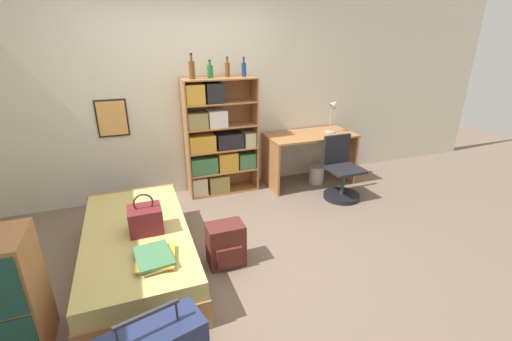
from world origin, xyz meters
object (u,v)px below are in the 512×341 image
handbag (145,219)px  bottle_clear (227,69)px  bottle_brown (210,71)px  waste_bin (316,175)px  bookcase (216,142)px  bottle_blue (244,69)px  desk_chair (341,179)px  bed (139,249)px  book_stack_on_bed (154,258)px  desk (309,149)px  bottle_green (192,69)px  desk_lamp (334,109)px  backpack (226,245)px

handbag → bottle_clear: (1.22, 1.50, 1.11)m
bottle_brown → waste_bin: bottle_brown is taller
bookcase → bottle_blue: bearing=4.1°
handbag → desk_chair: bearing=15.9°
bed → bottle_clear: (1.31, 1.43, 1.44)m
bookcase → bottle_brown: bottle_brown is taller
bottle_brown → waste_bin: size_ratio=0.84×
book_stack_on_bed → desk: (2.33, 1.79, 0.07)m
handbag → bottle_blue: size_ratio=1.50×
bed → bottle_green: (0.85, 1.37, 1.46)m
bed → desk: size_ratio=1.49×
desk_lamp → bookcase: bearing=173.8°
bottle_brown → book_stack_on_bed: bearing=-116.2°
desk_lamp → bottle_clear: bearing=171.3°
book_stack_on_bed → desk: size_ratio=0.30×
handbag → bookcase: bookcase is taller
desk_chair → waste_bin: 0.54m
desk_chair → backpack: desk_chair is taller
handbag → bottle_brown: 2.09m
handbag → waste_bin: handbag is taller
bed → desk_chair: bearing=14.0°
bed → bottle_blue: bearing=42.9°
handbag → bottle_brown: bearing=56.2°
bookcase → bottle_brown: (-0.04, 0.02, 0.91)m
book_stack_on_bed → waste_bin: book_stack_on_bed is taller
bottle_clear → backpack: bottle_clear is taller
bottle_clear → handbag: bearing=-129.1°
desk → waste_bin: desk is taller
bookcase → handbag: bearing=-125.2°
bookcase → waste_bin: size_ratio=6.00×
bed → handbag: handbag is taller
desk → backpack: (-1.67, -1.46, -0.31)m
book_stack_on_bed → desk_chair: size_ratio=0.46×
desk_lamp → backpack: desk_lamp is taller
bed → book_stack_on_bed: book_stack_on_bed is taller
handbag → bookcase: (1.03, 1.46, 0.18)m
bottle_clear → bottle_blue: bottle_clear is taller
desk → bottle_blue: bearing=168.7°
waste_bin → bottle_blue: bearing=166.4°
desk_lamp → desk_chair: bearing=-106.4°
bottle_clear → backpack: (-0.54, -1.66, -1.44)m
bottle_brown → desk_chair: bearing=-26.6°
bed → desk_chair: (2.61, 0.65, 0.05)m
bookcase → waste_bin: 1.56m
desk → desk_lamp: size_ratio=2.56×
book_stack_on_bed → desk_chair: 2.78m
bed → backpack: size_ratio=4.46×
handbag → backpack: size_ratio=0.87×
desk_chair → waste_bin: bearing=96.6°
bed → bottle_clear: size_ratio=7.47×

